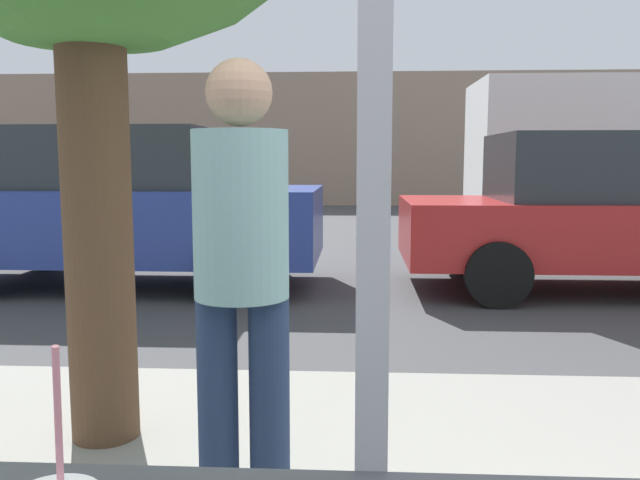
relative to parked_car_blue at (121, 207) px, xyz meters
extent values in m
plane|color=#424244|center=(2.65, 1.78, -0.89)|extent=(60.00, 60.00, 0.00)
cube|color=#9E9EA3|center=(2.65, -6.14, 0.73)|extent=(0.05, 0.08, 1.36)
cube|color=gray|center=(2.65, 13.73, 1.15)|extent=(28.00, 1.20, 4.07)
cylinder|color=pink|center=(2.35, -6.55, 0.25)|extent=(0.02, 0.04, 0.20)
cube|color=#283D93|center=(0.04, 0.00, -0.18)|extent=(4.35, 1.85, 0.78)
cube|color=#282D33|center=(-0.10, 0.00, 0.54)|extent=(2.26, 1.62, 0.65)
cylinder|color=black|center=(1.39, 0.92, -0.57)|extent=(0.64, 0.18, 0.64)
cylinder|color=black|center=(1.39, -0.92, -0.57)|extent=(0.64, 0.18, 0.64)
cylinder|color=black|center=(-1.31, 0.92, -0.57)|extent=(0.64, 0.18, 0.64)
cube|color=red|center=(5.34, 0.00, -0.24)|extent=(4.39, 1.82, 0.66)
cube|color=#282D33|center=(5.28, 0.00, 0.44)|extent=(2.28, 1.60, 0.70)
cylinder|color=black|center=(3.98, 0.91, -0.57)|extent=(0.64, 0.18, 0.64)
cylinder|color=black|center=(3.98, -0.91, -0.57)|extent=(0.64, 0.18, 0.64)
cube|color=silver|center=(7.18, 4.63, 0.72)|extent=(4.95, 2.20, 2.32)
cylinder|color=black|center=(6.29, 5.73, -0.44)|extent=(0.90, 0.24, 0.90)
cylinder|color=black|center=(6.29, 3.53, -0.44)|extent=(0.90, 0.24, 0.90)
cylinder|color=navy|center=(2.15, -4.98, -0.36)|extent=(0.14, 0.14, 0.84)
cylinder|color=navy|center=(2.33, -4.98, -0.36)|extent=(0.14, 0.14, 0.84)
cylinder|color=#89BBB9|center=(2.24, -4.98, 0.34)|extent=(0.32, 0.32, 0.56)
sphere|color=tan|center=(2.24, -4.98, 0.74)|extent=(0.22, 0.22, 0.22)
cylinder|color=brown|center=(1.45, -4.22, 0.47)|extent=(0.31, 0.31, 2.50)
camera|label=1|loc=(2.63, -7.12, 0.52)|focal=36.64mm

